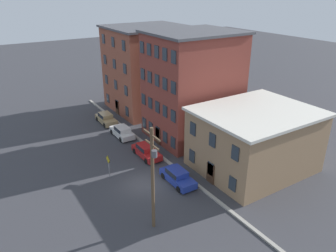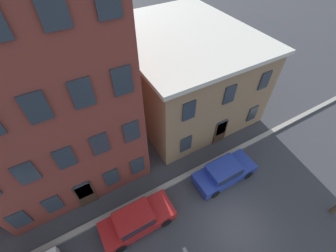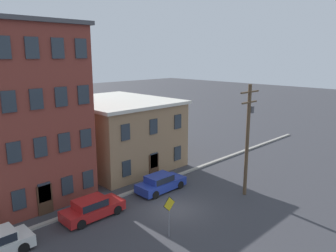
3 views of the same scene
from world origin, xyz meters
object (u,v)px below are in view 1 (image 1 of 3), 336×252
car_white (122,131)px  car_red (146,151)px  car_tan (106,118)px  caution_sign (108,163)px  car_blue (178,176)px  utility_pole (153,174)px

car_white → car_red: size_ratio=1.00×
car_tan → car_white: bearing=-0.1°
car_red → caution_sign: 6.04m
car_red → car_blue: same height
car_red → utility_pole: (11.08, -5.36, 4.32)m
car_white → car_red: bearing=0.7°
car_blue → caution_sign: bearing=-128.9°
car_blue → caution_sign: (-4.50, -5.57, 1.06)m
car_blue → car_red: bearing=-179.9°
car_red → car_blue: (6.60, 0.01, 0.00)m
car_white → utility_pole: size_ratio=0.49×
caution_sign → utility_pole: size_ratio=0.30×
car_red → utility_pole: bearing=-25.8°
car_tan → caution_sign: size_ratio=1.63×
car_red → caution_sign: (2.10, -5.56, 1.06)m
car_tan → car_blue: same height
utility_pole → caution_sign: bearing=-178.8°
car_tan → car_red: (12.15, 0.06, 0.00)m
caution_sign → car_white: bearing=147.5°
car_white → car_blue: (13.12, 0.08, 0.00)m
car_white → caution_sign: caution_sign is taller
car_blue → utility_pole: utility_pole is taller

